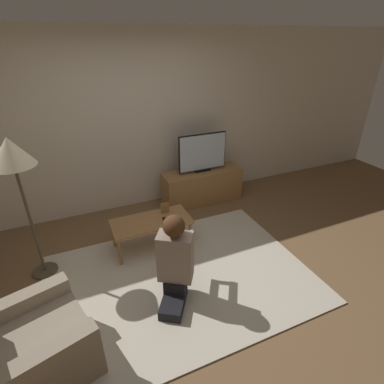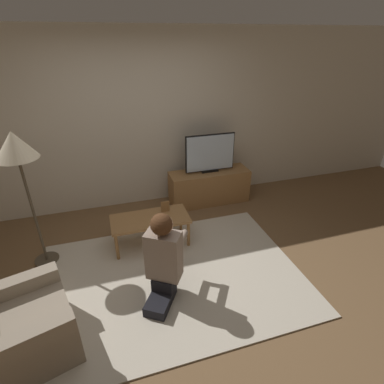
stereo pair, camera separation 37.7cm
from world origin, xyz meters
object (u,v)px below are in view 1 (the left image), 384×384
at_px(floor_lamp, 12,160).
at_px(person_kneeling, 175,258).
at_px(armchair, 25,352).
at_px(coffee_table, 151,223).
at_px(tv, 202,153).

distance_m(floor_lamp, person_kneeling, 1.82).
bearing_deg(armchair, floor_lamp, -20.32).
bearing_deg(coffee_table, floor_lamp, 177.80).
bearing_deg(floor_lamp, coffee_table, -2.20).
distance_m(coffee_table, armchair, 1.84).
relative_size(tv, coffee_table, 0.80).
xyz_separation_m(floor_lamp, armchair, (-0.10, -1.25, -1.13)).
bearing_deg(tv, coffee_table, -142.22).
height_order(floor_lamp, person_kneeling, floor_lamp).
bearing_deg(tv, floor_lamp, -161.25).
relative_size(floor_lamp, person_kneeling, 1.63).
distance_m(tv, person_kneeling, 2.14).
distance_m(armchair, person_kneeling, 1.42).
xyz_separation_m(floor_lamp, person_kneeling, (1.27, -0.97, -0.88)).
xyz_separation_m(coffee_table, armchair, (-1.39, -1.20, -0.09)).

